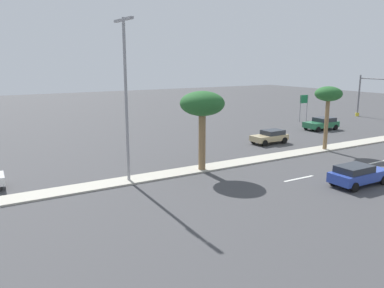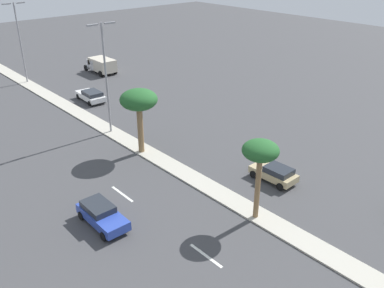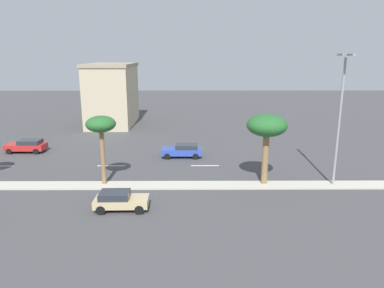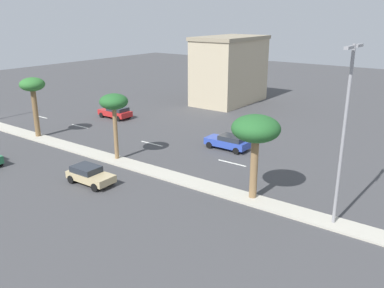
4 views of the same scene
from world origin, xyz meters
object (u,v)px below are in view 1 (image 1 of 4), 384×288
Objects in this scene: palm_tree_right at (202,106)px; street_lamp_front at (126,89)px; palm_tree_rear at (328,96)px; sedan_green_left at (322,123)px; sedan_tan_rear at (270,136)px; directional_road_sign at (304,102)px; traffic_signal_gantry at (384,92)px; sedan_blue_trailing at (358,174)px.

palm_tree_right is 0.55× the size of street_lamp_front.
palm_tree_right is (-0.02, 13.60, -0.09)m from palm_tree_rear.
sedan_tan_rear is at bearing 104.92° from sedan_green_left.
sedan_green_left is (7.90, -8.62, -4.28)m from palm_tree_rear.
palm_tree_rear reaches higher than directional_road_sign.
palm_tree_rear is at bearing 112.54° from traffic_signal_gantry.
directional_road_sign is (4.47, 10.94, -1.33)m from traffic_signal_gantry.
palm_tree_right is at bearing 104.57° from traffic_signal_gantry.
palm_tree_rear reaches higher than sedan_green_left.
directional_road_sign is 0.62× the size of palm_tree_rear.
street_lamp_front is 29.57m from sedan_green_left.
traffic_signal_gantry is 3.63× the size of sedan_green_left.
sedan_tan_rear is at bearing -17.59° from sedan_blue_trailing.
palm_tree_right is at bearing -93.02° from street_lamp_front.
sedan_tan_rear is 14.00m from sedan_blue_trailing.
sedan_tan_rear is 0.89× the size of sedan_green_left.
traffic_signal_gantry reaches higher than sedan_blue_trailing.
palm_tree_rear is 1.36× the size of sedan_blue_trailing.
street_lamp_front is at bearing 89.16° from palm_tree_rear.
palm_tree_rear is (-9.41, 22.66, 1.11)m from traffic_signal_gantry.
traffic_signal_gantry is 24.56m from palm_tree_rear.
sedan_blue_trailing is (-16.25, 15.13, -0.02)m from sedan_green_left.
palm_tree_rear is 7.00m from sedan_tan_rear.
sedan_blue_trailing is (-8.32, -7.10, -4.21)m from palm_tree_right.
directional_road_sign is at bearing -57.62° from sedan_tan_rear.
street_lamp_front is at bearing 86.98° from palm_tree_right.
sedan_tan_rear is (-4.40, 24.93, -3.23)m from traffic_signal_gantry.
street_lamp_front is (-13.59, 31.11, 3.76)m from directional_road_sign.
palm_tree_right is 23.97m from sedan_green_left.
directional_road_sign is 34.15m from street_lamp_front.
sedan_tan_rear is 11.28m from sedan_green_left.
street_lamp_front is 16.49m from sedan_blue_trailing.
directional_road_sign is 0.34× the size of street_lamp_front.
traffic_signal_gantry is 2.68× the size of palm_tree_rear.
sedan_green_left is 1.00× the size of sedan_blue_trailing.
sedan_blue_trailing reaches higher than sedan_tan_rear.
sedan_blue_trailing is at bearing 137.05° from sedan_green_left.
street_lamp_front is 18.63m from sedan_tan_rear.
palm_tree_right is 11.72m from sedan_blue_trailing.
palm_tree_rear is (-13.87, 11.72, 2.44)m from directional_road_sign.
palm_tree_rear reaches higher than sedan_blue_trailing.
palm_tree_right reaches higher than palm_tree_rear.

